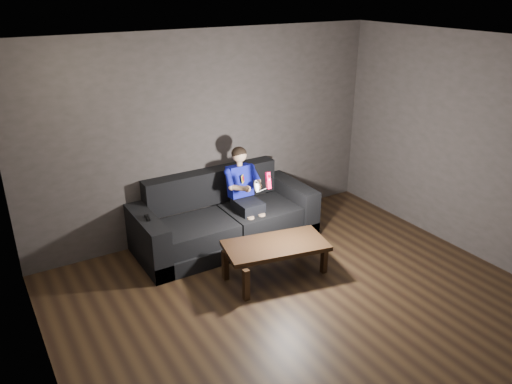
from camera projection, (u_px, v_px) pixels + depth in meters
floor at (322, 321)px, 5.12m from camera, size 5.00×5.00×0.00m
back_wall at (209, 135)px, 6.56m from camera, size 5.00×0.04×2.70m
left_wall at (42, 280)px, 3.40m from camera, size 0.04×5.00×2.70m
right_wall at (498, 156)px, 5.79m from camera, size 0.04×5.00×2.70m
ceiling at (339, 51)px, 4.06m from camera, size 5.00×5.00×0.02m
sofa at (224, 221)px, 6.58m from camera, size 2.35×1.02×0.91m
child at (244, 187)px, 6.47m from camera, size 0.47×0.57×1.15m
wii_remote_red at (268, 180)px, 6.08m from camera, size 0.05×0.08×0.21m
nunchuk_white at (256, 186)px, 6.02m from camera, size 0.07×0.10×0.16m
wii_remote_black at (147, 218)px, 5.86m from camera, size 0.05×0.15×0.03m
coffee_table at (276, 248)px, 5.78m from camera, size 1.28×0.82×0.43m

